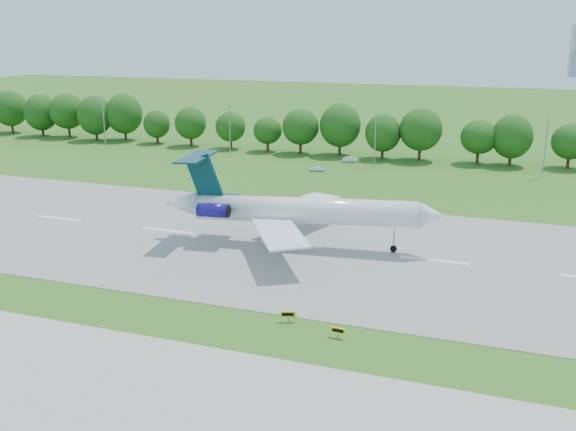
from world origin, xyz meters
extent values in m
plane|color=#29631A|center=(0.00, 0.00, 0.00)|extent=(600.00, 600.00, 0.00)
cube|color=gray|center=(0.00, 25.00, 0.04)|extent=(400.00, 45.00, 0.08)
cylinder|color=#382314|center=(-100.00, 92.00, 1.80)|extent=(0.70, 0.70, 3.60)
sphere|color=#114411|center=(-100.00, 92.00, 6.20)|extent=(8.40, 8.40, 8.40)
cylinder|color=#382314|center=(-60.00, 92.00, 1.80)|extent=(0.70, 0.70, 3.60)
sphere|color=#114411|center=(-60.00, 92.00, 6.20)|extent=(8.40, 8.40, 8.40)
cylinder|color=#382314|center=(-20.00, 92.00, 1.80)|extent=(0.70, 0.70, 3.60)
sphere|color=#114411|center=(-20.00, 92.00, 6.20)|extent=(8.40, 8.40, 8.40)
cylinder|color=#382314|center=(20.00, 92.00, 1.80)|extent=(0.70, 0.70, 3.60)
sphere|color=#114411|center=(20.00, 92.00, 6.20)|extent=(8.40, 8.40, 8.40)
cylinder|color=gray|center=(-90.00, 82.00, 6.00)|extent=(0.24, 0.24, 12.00)
cube|color=gray|center=(-90.00, 82.00, 12.10)|extent=(0.90, 0.25, 0.18)
cylinder|color=gray|center=(-55.00, 82.00, 6.00)|extent=(0.24, 0.24, 12.00)
cube|color=gray|center=(-55.00, 82.00, 12.10)|extent=(0.90, 0.25, 0.18)
cylinder|color=gray|center=(-20.00, 82.00, 6.00)|extent=(0.24, 0.24, 12.00)
cube|color=gray|center=(-20.00, 82.00, 12.10)|extent=(0.90, 0.25, 0.18)
cylinder|color=gray|center=(15.00, 82.00, 6.00)|extent=(0.24, 0.24, 12.00)
cube|color=gray|center=(15.00, 82.00, 12.10)|extent=(0.90, 0.25, 0.18)
cylinder|color=white|center=(-18.09, 25.00, 5.28)|extent=(31.45, 7.13, 4.41)
cone|color=white|center=(-0.96, 26.94, 5.71)|extent=(3.80, 4.00, 3.72)
cone|color=white|center=(-36.05, 22.97, 5.24)|extent=(5.45, 4.18, 3.76)
cube|color=white|center=(-19.13, 17.56, 4.19)|extent=(11.48, 14.23, 0.39)
cube|color=white|center=(-20.77, 32.01, 4.19)|extent=(9.22, 14.46, 0.39)
cube|color=#052F3A|center=(-32.54, 23.36, 9.23)|extent=(5.43, 1.12, 7.05)
cube|color=#052F3A|center=(-33.58, 23.25, 12.21)|extent=(4.42, 10.18, 0.31)
cylinder|color=navy|center=(-30.18, 20.91, 5.28)|extent=(4.60, 2.46, 2.08)
cylinder|color=navy|center=(-30.78, 26.28, 5.28)|extent=(4.60, 2.46, 2.08)
cylinder|color=gray|center=(-5.71, 26.40, 2.03)|extent=(0.21, 0.21, 2.86)
cylinder|color=black|center=(-5.71, 26.40, 0.60)|extent=(0.96, 0.41, 0.93)
cylinder|color=gray|center=(-19.90, 22.50, 2.03)|extent=(0.25, 0.25, 2.86)
cylinder|color=black|center=(-19.90, 22.50, 0.60)|extent=(1.19, 0.59, 1.14)
cylinder|color=gray|center=(-20.42, 27.04, 2.03)|extent=(0.25, 0.25, 2.86)
cylinder|color=black|center=(-20.42, 27.04, 0.60)|extent=(1.19, 0.59, 1.14)
cube|color=gray|center=(-6.41, -0.45, 0.34)|extent=(0.11, 0.11, 0.69)
cube|color=yellow|center=(-6.41, -0.45, 0.84)|extent=(1.58, 0.31, 0.54)
cube|color=black|center=(-6.42, -0.56, 0.84)|extent=(1.18, 0.12, 0.34)
cube|color=gray|center=(-12.24, 1.32, 0.38)|extent=(0.14, 0.14, 0.75)
cube|color=yellow|center=(-12.24, 1.32, 0.91)|extent=(1.69, 0.76, 0.59)
cube|color=black|center=(-12.20, 1.20, 0.91)|extent=(1.22, 0.45, 0.38)
imported|color=silver|center=(-26.18, 85.17, 0.61)|extent=(3.87, 2.71, 1.21)
imported|color=white|center=(-30.51, 73.12, 0.54)|extent=(3.30, 1.69, 1.08)
camera|label=1|loc=(7.89, -56.71, 29.63)|focal=40.00mm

